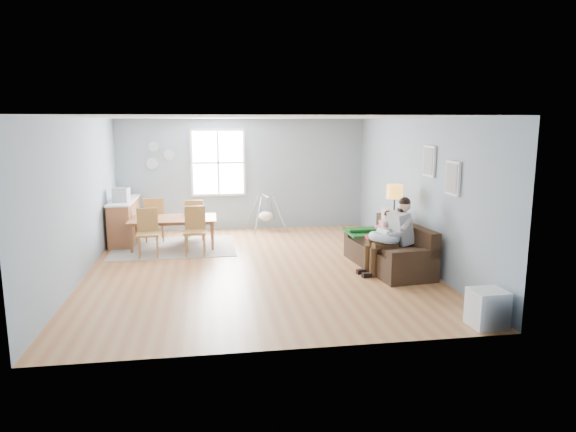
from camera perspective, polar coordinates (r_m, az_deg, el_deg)
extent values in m
cube|color=#AF693E|center=(9.47, -3.45, -5.93)|extent=(8.40, 9.40, 0.08)
cube|color=white|center=(9.10, -3.66, 12.77)|extent=(8.40, 9.40, 0.60)
cube|color=#849AAD|center=(13.80, -5.34, 5.09)|extent=(8.40, 0.08, 3.90)
cube|color=#849AAD|center=(4.65, 1.81, -5.51)|extent=(8.40, 0.08, 3.90)
cube|color=#849AAD|center=(9.73, -28.74, 1.61)|extent=(0.08, 9.40, 3.90)
cube|color=#849AAD|center=(10.41, 19.92, 2.78)|extent=(0.08, 9.40, 3.90)
cube|color=silver|center=(12.56, -7.77, 5.89)|extent=(1.32, 0.06, 1.62)
cube|color=white|center=(12.53, -7.77, 5.88)|extent=(1.20, 0.02, 1.50)
cube|color=silver|center=(12.52, -7.77, 5.88)|extent=(1.20, 0.03, 0.04)
cube|color=silver|center=(12.52, -7.77, 5.88)|extent=(0.04, 0.03, 1.50)
cube|color=silver|center=(8.50, 17.84, 4.02)|extent=(0.04, 0.44, 0.54)
cube|color=slate|center=(8.49, 17.69, 4.02)|extent=(0.01, 0.36, 0.46)
cube|color=silver|center=(9.29, 15.44, 5.89)|extent=(0.04, 0.44, 0.54)
cube|color=slate|center=(9.28, 15.29, 5.89)|extent=(0.01, 0.36, 0.46)
cylinder|color=#90A3AC|center=(12.60, -14.71, 7.48)|extent=(0.24, 0.02, 0.24)
cylinder|color=#90A3AC|center=(12.58, -13.07, 6.64)|extent=(0.26, 0.02, 0.26)
cylinder|color=#90A3AC|center=(12.63, -14.85, 5.66)|extent=(0.28, 0.02, 0.28)
cube|color=black|center=(9.51, 10.99, -4.51)|extent=(1.12, 2.15, 0.41)
cube|color=black|center=(9.57, 12.92, -1.92)|extent=(0.43, 2.07, 0.42)
cube|color=black|center=(8.64, 13.79, -4.18)|extent=(0.90, 0.30, 0.16)
cube|color=black|center=(10.26, 8.74, -1.70)|extent=(0.90, 0.30, 0.16)
cube|color=#125217|center=(10.02, 9.21, -1.77)|extent=(0.95, 0.83, 0.04)
cube|color=beige|center=(9.98, 11.14, -0.60)|extent=(0.14, 0.48, 0.48)
cube|color=#98989B|center=(9.16, 12.41, -1.28)|extent=(0.41, 0.48, 0.59)
sphere|color=#E4AD8B|center=(9.12, 12.82, 1.16)|extent=(0.22, 0.22, 0.22)
sphere|color=black|center=(9.12, 12.84, 1.44)|extent=(0.21, 0.21, 0.21)
cylinder|color=#322212|center=(8.96, 10.73, -3.29)|extent=(0.47, 0.23, 0.16)
cylinder|color=#322212|center=(9.14, 10.08, -2.99)|extent=(0.47, 0.23, 0.16)
cylinder|color=#322212|center=(8.93, 9.45, -5.11)|extent=(0.13, 0.13, 0.51)
cylinder|color=#322212|center=(9.11, 8.83, -4.77)|extent=(0.13, 0.13, 0.51)
cube|color=black|center=(8.95, 8.96, -6.49)|extent=(0.25, 0.14, 0.08)
cube|color=black|center=(9.14, 8.35, -6.12)|extent=(0.25, 0.14, 0.08)
torus|color=silver|center=(9.05, 10.63, -2.37)|extent=(0.65, 0.64, 0.22)
cylinder|color=silver|center=(9.03, 10.65, -1.85)|extent=(0.20, 0.33, 0.13)
sphere|color=#E4AD8B|center=(9.18, 10.16, -1.50)|extent=(0.11, 0.11, 0.11)
cube|color=white|center=(9.58, 10.85, -1.45)|extent=(0.22, 0.25, 0.35)
sphere|color=#E4AD8B|center=(9.54, 11.06, -0.03)|extent=(0.16, 0.16, 0.16)
sphere|color=black|center=(9.54, 11.07, 0.14)|extent=(0.16, 0.16, 0.16)
cylinder|color=#D9355D|center=(9.48, 9.63, -2.50)|extent=(0.29, 0.09, 0.09)
cylinder|color=#D9355D|center=(9.60, 9.38, -2.32)|extent=(0.29, 0.09, 0.09)
cylinder|color=#D9355D|center=(9.47, 8.82, -3.50)|extent=(0.07, 0.07, 0.29)
cylinder|color=#D9355D|center=(9.60, 8.58, -3.31)|extent=(0.07, 0.07, 0.29)
cylinder|color=black|center=(10.03, 11.50, -4.87)|extent=(0.26, 0.26, 0.03)
cylinder|color=black|center=(9.88, 11.63, -1.32)|extent=(0.03, 0.03, 1.30)
cylinder|color=orange|center=(9.77, 11.78, 2.67)|extent=(0.30, 0.30, 0.26)
cube|color=white|center=(7.24, 21.28, -9.52)|extent=(0.46, 0.42, 0.49)
cube|color=black|center=(7.14, 19.95, -9.72)|extent=(0.05, 0.33, 0.39)
cube|color=#9B948E|center=(11.15, -12.54, -3.40)|extent=(2.56, 1.96, 0.01)
imported|color=brown|center=(11.08, -12.60, -1.85)|extent=(1.81, 1.01, 0.63)
cube|color=brown|center=(10.40, -15.32, -1.98)|extent=(0.46, 0.46, 0.04)
cube|color=brown|center=(10.54, -15.36, -0.41)|extent=(0.41, 0.07, 0.47)
cylinder|color=brown|center=(10.29, -16.25, -3.46)|extent=(0.04, 0.04, 0.46)
cylinder|color=brown|center=(10.27, -14.33, -3.39)|extent=(0.04, 0.04, 0.46)
cylinder|color=brown|center=(10.62, -16.17, -3.02)|extent=(0.04, 0.04, 0.46)
cylinder|color=brown|center=(10.61, -14.30, -2.95)|extent=(0.04, 0.04, 0.46)
cube|color=brown|center=(10.34, -10.30, -1.79)|extent=(0.45, 0.45, 0.04)
cube|color=brown|center=(10.49, -10.29, -0.18)|extent=(0.41, 0.05, 0.48)
cylinder|color=brown|center=(10.24, -11.30, -3.29)|extent=(0.04, 0.04, 0.47)
cylinder|color=brown|center=(10.21, -9.33, -3.25)|extent=(0.04, 0.04, 0.47)
cylinder|color=brown|center=(10.58, -11.16, -2.84)|extent=(0.04, 0.04, 0.47)
cylinder|color=brown|center=(10.56, -9.25, -2.80)|extent=(0.04, 0.04, 0.47)
cube|color=brown|center=(11.78, -14.68, -0.42)|extent=(0.51, 0.51, 0.04)
cube|color=brown|center=(11.53, -14.69, 0.70)|extent=(0.43, 0.11, 0.49)
cylinder|color=brown|center=(12.01, -13.82, -1.33)|extent=(0.04, 0.04, 0.48)
cylinder|color=brown|center=(11.99, -15.54, -1.43)|extent=(0.04, 0.04, 0.48)
cylinder|color=brown|center=(11.65, -13.70, -1.68)|extent=(0.04, 0.04, 0.48)
cylinder|color=brown|center=(11.64, -15.47, -1.78)|extent=(0.04, 0.04, 0.48)
cube|color=brown|center=(11.74, -10.25, -0.43)|extent=(0.46, 0.46, 0.04)
cube|color=brown|center=(11.51, -10.41, 0.61)|extent=(0.40, 0.08, 0.46)
cylinder|color=brown|center=(11.92, -9.30, -1.32)|extent=(0.04, 0.04, 0.45)
cylinder|color=brown|center=(11.97, -10.91, -1.33)|extent=(0.04, 0.04, 0.45)
cylinder|color=brown|center=(11.59, -9.49, -1.66)|extent=(0.04, 0.04, 0.45)
cylinder|color=brown|center=(11.64, -11.14, -1.67)|extent=(0.04, 0.04, 0.45)
cube|color=brown|center=(11.90, -17.69, -0.56)|extent=(0.47, 1.65, 0.91)
cube|color=white|center=(11.83, -17.82, 1.66)|extent=(0.51, 1.69, 0.04)
cube|color=#A1A2A6|center=(11.49, -18.03, 2.24)|extent=(0.35, 0.33, 0.30)
cube|color=black|center=(11.53, -18.74, 2.23)|extent=(0.05, 0.24, 0.21)
cylinder|color=#A1A2A6|center=(12.35, -2.52, 2.25)|extent=(0.13, 0.49, 0.04)
ellipsoid|color=beige|center=(12.43, -2.50, 0.00)|extent=(0.36, 0.36, 0.22)
cylinder|color=#A1A2A6|center=(12.39, -2.51, 1.12)|extent=(0.01, 0.01, 0.39)
cylinder|color=#A1A2A6|center=(12.08, -3.35, 0.02)|extent=(0.25, 0.37, 0.87)
cylinder|color=#A1A2A6|center=(12.25, -0.88, 0.18)|extent=(0.36, 0.26, 0.87)
cylinder|color=#A1A2A6|center=(12.60, -4.08, 0.44)|extent=(0.36, 0.26, 0.87)
cylinder|color=#A1A2A6|center=(12.76, -1.70, 0.59)|extent=(0.25, 0.37, 0.87)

